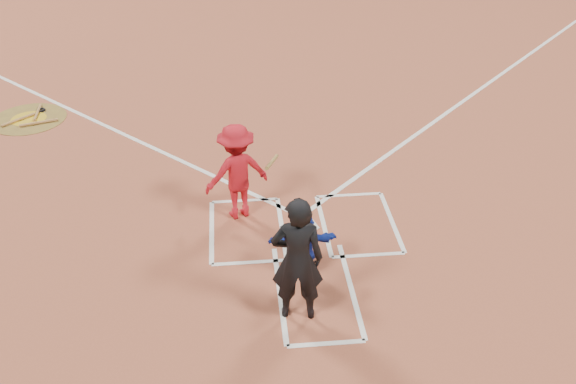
{
  "coord_description": "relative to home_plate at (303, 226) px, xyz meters",
  "views": [
    {
      "loc": [
        -1.14,
        -9.06,
        6.58
      ],
      "look_at": [
        -0.3,
        -0.4,
        1.0
      ],
      "focal_mm": 40.0,
      "sensor_mm": 36.0,
      "label": 1
    }
  ],
  "objects": [
    {
      "name": "ground",
      "position": [
        0.0,
        0.0,
        -0.02
      ],
      "size": [
        120.0,
        120.0,
        0.0
      ],
      "primitive_type": "plane",
      "color": "#165918",
      "rests_on": "ground"
    },
    {
      "name": "home_plate_dirt",
      "position": [
        0.0,
        6.0,
        -0.01
      ],
      "size": [
        28.0,
        28.0,
        0.01
      ],
      "primitive_type": "cylinder",
      "color": "brown",
      "rests_on": "ground"
    },
    {
      "name": "home_plate",
      "position": [
        0.0,
        0.0,
        0.0
      ],
      "size": [
        0.6,
        0.6,
        0.02
      ],
      "primitive_type": "cylinder",
      "rotation": [
        0.0,
        0.0,
        3.14
      ],
      "color": "silver",
      "rests_on": "home_plate_dirt"
    },
    {
      "name": "on_deck_circle",
      "position": [
        -5.81,
        4.83,
        -0.0
      ],
      "size": [
        1.7,
        1.7,
        0.01
      ],
      "primitive_type": "cylinder",
      "color": "brown",
      "rests_on": "home_plate_dirt"
    },
    {
      "name": "on_deck_logo",
      "position": [
        -5.81,
        4.83,
        0.0
      ],
      "size": [
        0.8,
        0.8,
        0.0
      ],
      "primitive_type": "cylinder",
      "color": "gold",
      "rests_on": "on_deck_circle"
    },
    {
      "name": "on_deck_bat_a",
      "position": [
        -5.66,
        5.08,
        0.03
      ],
      "size": [
        0.11,
        0.84,
        0.06
      ],
      "primitive_type": "cylinder",
      "rotation": [
        1.57,
        0.0,
        0.06
      ],
      "color": "#A1703B",
      "rests_on": "on_deck_circle"
    },
    {
      "name": "on_deck_bat_b",
      "position": [
        -6.01,
        4.73,
        0.03
      ],
      "size": [
        0.64,
        0.63,
        0.06
      ],
      "primitive_type": "cylinder",
      "rotation": [
        1.57,
        0.0,
        -0.8
      ],
      "color": "#A26F3B",
      "rests_on": "on_deck_circle"
    },
    {
      "name": "on_deck_bat_c",
      "position": [
        -5.51,
        4.53,
        0.03
      ],
      "size": [
        0.82,
        0.31,
        0.06
      ],
      "primitive_type": "cylinder",
      "rotation": [
        1.57,
        0.0,
        1.88
      ],
      "color": "#A26D3B",
      "rests_on": "on_deck_circle"
    },
    {
      "name": "bat_weight_donut",
      "position": [
        -5.61,
        5.23,
        0.03
      ],
      "size": [
        0.19,
        0.19,
        0.05
      ],
      "primitive_type": "torus",
      "color": "black",
      "rests_on": "on_deck_circle"
    },
    {
      "name": "catcher",
      "position": [
        -0.15,
        -1.28,
        0.57
      ],
      "size": [
        1.09,
        0.38,
        1.16
      ],
      "primitive_type": "imported",
      "rotation": [
        0.0,
        0.0,
        3.18
      ],
      "color": "#142CA4",
      "rests_on": "home_plate_dirt"
    },
    {
      "name": "umpire",
      "position": [
        -0.34,
        -2.17,
        1.0
      ],
      "size": [
        0.77,
        0.55,
        2.01
      ],
      "primitive_type": "imported",
      "rotation": [
        0.0,
        0.0,
        3.05
      ],
      "color": "black",
      "rests_on": "home_plate_dirt"
    },
    {
      "name": "chalk_markings",
      "position": [
        0.0,
        5.29,
        -0.01
      ],
      "size": [
        28.35,
        17.32,
        0.01
      ],
      "color": "white",
      "rests_on": "home_plate_dirt"
    },
    {
      "name": "batter_at_plate",
      "position": [
        -1.1,
        0.49,
        0.88
      ],
      "size": [
        1.39,
        1.06,
        1.77
      ],
      "color": "red",
      "rests_on": "home_plate_dirt"
    }
  ]
}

